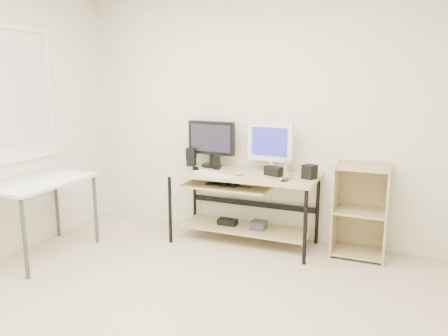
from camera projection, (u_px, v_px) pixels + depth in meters
room at (142, 136)px, 2.93m from camera, size 4.01×4.01×2.62m
desk at (241, 193)px, 4.51m from camera, size 1.50×0.65×0.75m
side_table at (40, 189)px, 4.16m from camera, size 0.60×1.00×0.75m
shelf_unit at (361, 210)px, 4.22m from camera, size 0.50×0.40×0.90m
black_monitor at (211, 141)px, 4.74m from camera, size 0.54×0.23×0.50m
white_imac at (270, 143)px, 4.48m from camera, size 0.49×0.16×0.52m
keyboard at (215, 174)px, 4.36m from camera, size 0.51×0.32×0.02m
mouse at (239, 173)px, 4.36m from camera, size 0.08×0.12×0.04m
center_speaker at (273, 171)px, 4.33m from camera, size 0.20×0.15×0.09m
speaker_left at (191, 157)px, 4.82m from camera, size 0.12×0.12×0.20m
speaker_right at (310, 172)px, 4.20m from camera, size 0.15×0.15×0.14m
audio_controller at (217, 163)px, 4.63m from camera, size 0.08×0.05×0.14m
volume_puck at (196, 168)px, 4.62m from camera, size 0.09×0.09×0.03m
smartphone at (285, 180)px, 4.12m from camera, size 0.06×0.10×0.01m
coaster at (288, 178)px, 4.21m from camera, size 0.12×0.12×0.01m
drinking_glass at (288, 170)px, 4.20m from camera, size 0.09×0.09×0.16m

